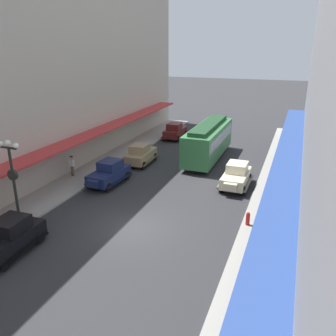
# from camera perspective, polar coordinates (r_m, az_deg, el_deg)

# --- Properties ---
(ground_plane) EXTENTS (200.00, 200.00, 0.00)m
(ground_plane) POSITION_cam_1_polar(r_m,az_deg,el_deg) (21.17, -5.84, -9.67)
(ground_plane) COLOR #2D2D30
(sidewalk_left) EXTENTS (3.00, 60.00, 0.15)m
(sidewalk_left) POSITION_cam_1_polar(r_m,az_deg,el_deg) (25.11, -21.46, -5.96)
(sidewalk_left) COLOR #99968E
(sidewalk_left) RESTS_ON ground
(sidewalk_right) EXTENTS (3.00, 60.00, 0.15)m
(sidewalk_right) POSITION_cam_1_polar(r_m,az_deg,el_deg) (19.38, 15.02, -13.01)
(sidewalk_right) COLOR #99968E
(sidewalk_right) RESTS_ON ground
(parked_car_0) EXTENTS (2.21, 4.28, 1.84)m
(parked_car_0) POSITION_cam_1_polar(r_m,az_deg,el_deg) (40.60, 1.14, 6.10)
(parked_car_0) COLOR #591919
(parked_car_0) RESTS_ON ground
(parked_car_1) EXTENTS (2.24, 4.30, 1.84)m
(parked_car_1) POSITION_cam_1_polar(r_m,az_deg,el_deg) (31.85, -4.47, 2.32)
(parked_car_1) COLOR #997F5B
(parked_car_1) RESTS_ON ground
(parked_car_2) EXTENTS (2.25, 4.30, 1.84)m
(parked_car_2) POSITION_cam_1_polar(r_m,az_deg,el_deg) (20.11, -24.42, -10.07)
(parked_car_2) COLOR black
(parked_car_2) RESTS_ON ground
(parked_car_3) EXTENTS (2.31, 4.32, 1.84)m
(parked_car_3) POSITION_cam_1_polar(r_m,az_deg,el_deg) (27.47, -9.56, -0.70)
(parked_car_3) COLOR #19234C
(parked_car_3) RESTS_ON ground
(parked_car_4) EXTENTS (2.18, 4.28, 1.84)m
(parked_car_4) POSITION_cam_1_polar(r_m,az_deg,el_deg) (27.03, 11.02, -1.13)
(parked_car_4) COLOR beige
(parked_car_4) RESTS_ON ground
(streetcar) EXTENTS (2.57, 9.61, 3.46)m
(streetcar) POSITION_cam_1_polar(r_m,az_deg,el_deg) (33.04, 6.57, 4.61)
(streetcar) COLOR #33723F
(streetcar) RESTS_ON ground
(lamp_post_with_clock) EXTENTS (1.42, 0.44, 5.16)m
(lamp_post_with_clock) POSITION_cam_1_polar(r_m,az_deg,el_deg) (21.94, -23.81, -1.67)
(lamp_post_with_clock) COLOR black
(lamp_post_with_clock) RESTS_ON sidewalk_left
(fire_hydrant) EXTENTS (0.24, 0.24, 0.82)m
(fire_hydrant) POSITION_cam_1_polar(r_m,az_deg,el_deg) (21.45, 12.83, -7.99)
(fire_hydrant) COLOR #B21E19
(fire_hydrant) RESTS_ON sidewalk_right
(pedestrian_0) EXTENTS (0.36, 0.28, 1.67)m
(pedestrian_0) POSITION_cam_1_polar(r_m,az_deg,el_deg) (19.68, 15.86, -9.40)
(pedestrian_0) COLOR #2D2D33
(pedestrian_0) RESTS_ON sidewalk_right
(pedestrian_1) EXTENTS (0.36, 0.28, 1.67)m
(pedestrian_1) POSITION_cam_1_polar(r_m,az_deg,el_deg) (29.40, -15.32, 0.35)
(pedestrian_1) COLOR #4C4238
(pedestrian_1) RESTS_ON sidewalk_left
(pedestrian_2) EXTENTS (0.36, 0.28, 1.67)m
(pedestrian_2) POSITION_cam_1_polar(r_m,az_deg,el_deg) (19.69, 17.39, -9.55)
(pedestrian_2) COLOR #2D2D33
(pedestrian_2) RESTS_ON sidewalk_right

